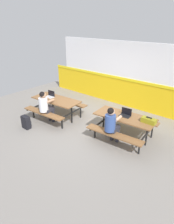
# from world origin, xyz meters

# --- Properties ---
(ground_plane) EXTENTS (10.00, 10.00, 0.02)m
(ground_plane) POSITION_xyz_m (0.00, 0.00, -0.01)
(ground_plane) COLOR gray
(accent_backdrop) EXTENTS (8.00, 0.14, 2.60)m
(accent_backdrop) POSITION_xyz_m (0.00, 2.50, 1.25)
(accent_backdrop) COLOR yellow
(accent_backdrop) RESTS_ON ground
(picnic_table_left) EXTENTS (1.84, 1.68, 0.74)m
(picnic_table_left) POSITION_xyz_m (-1.30, -0.15, 0.57)
(picnic_table_left) COLOR brown
(picnic_table_left) RESTS_ON ground
(picnic_table_right) EXTENTS (1.84, 1.68, 0.74)m
(picnic_table_right) POSITION_xyz_m (1.30, 0.22, 0.57)
(picnic_table_right) COLOR brown
(picnic_table_right) RESTS_ON ground
(student_nearer) EXTENTS (0.38, 0.53, 1.21)m
(student_nearer) POSITION_xyz_m (-1.23, -0.71, 0.71)
(student_nearer) COLOR #2D2D38
(student_nearer) RESTS_ON ground
(student_further) EXTENTS (0.38, 0.53, 1.21)m
(student_further) POSITION_xyz_m (1.21, -0.35, 0.71)
(student_further) COLOR #2D2D38
(student_further) RESTS_ON ground
(laptop_silver) EXTENTS (0.34, 0.24, 0.22)m
(laptop_silver) POSITION_xyz_m (-1.63, -0.14, 0.79)
(laptop_silver) COLOR silver
(laptop_silver) RESTS_ON picnic_table_left
(laptop_dark) EXTENTS (0.34, 0.24, 0.22)m
(laptop_dark) POSITION_xyz_m (1.30, 0.25, 0.79)
(laptop_dark) COLOR black
(laptop_dark) RESTS_ON picnic_table_right
(toolbox_grey) EXTENTS (0.40, 0.18, 0.18)m
(toolbox_grey) POSITION_xyz_m (2.01, 0.27, 0.81)
(toolbox_grey) COLOR olive
(toolbox_grey) RESTS_ON picnic_table_right
(backpack_dark) EXTENTS (0.30, 0.22, 0.44)m
(backpack_dark) POSITION_xyz_m (-1.50, -1.35, 0.22)
(backpack_dark) COLOR black
(backpack_dark) RESTS_ON ground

